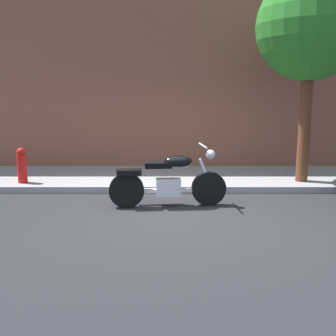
% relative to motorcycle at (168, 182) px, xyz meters
% --- Properties ---
extents(ground_plane, '(60.00, 60.00, 0.00)m').
position_rel_motorcycle_xyz_m(ground_plane, '(0.10, -0.49, -0.46)').
color(ground_plane, '#28282D').
extents(sidewalk, '(18.74, 2.49, 0.14)m').
position_rel_motorcycle_xyz_m(sidewalk, '(0.10, 2.18, -0.39)').
color(sidewalk, '#979797').
rests_on(sidewalk, ground).
extents(building_facade, '(18.74, 0.50, 7.65)m').
position_rel_motorcycle_xyz_m(building_facade, '(0.10, 3.67, 3.37)').
color(building_facade, brown).
rests_on(building_facade, ground).
extents(motorcycle, '(2.14, 0.70, 1.13)m').
position_rel_motorcycle_xyz_m(motorcycle, '(0.00, 0.00, 0.00)').
color(motorcycle, black).
rests_on(motorcycle, ground).
extents(street_tree, '(2.26, 2.26, 4.56)m').
position_rel_motorcycle_xyz_m(street_tree, '(2.95, 1.53, 2.93)').
color(street_tree, brown).
rests_on(street_tree, ground).
extents(fire_hydrant, '(0.20, 0.20, 0.91)m').
position_rel_motorcycle_xyz_m(fire_hydrant, '(-3.15, 1.36, -0.00)').
color(fire_hydrant, red).
rests_on(fire_hydrant, ground).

